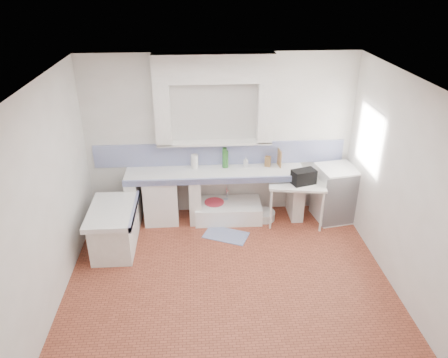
{
  "coord_description": "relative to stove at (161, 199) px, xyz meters",
  "views": [
    {
      "loc": [
        -0.38,
        -4.76,
        3.95
      ],
      "look_at": [
        0.0,
        1.0,
        1.1
      ],
      "focal_mm": 34.25,
      "sensor_mm": 36.0,
      "label": 1
    }
  ],
  "objects": [
    {
      "name": "wall_back",
      "position": [
        1.03,
        0.3,
        1.0
      ],
      "size": [
        4.5,
        0.0,
        4.5
      ],
      "primitive_type": "plane",
      "rotation": [
        1.57,
        0.0,
        0.0
      ],
      "color": "white",
      "rests_on": "ground"
    },
    {
      "name": "wall_right",
      "position": [
        3.28,
        -1.7,
        1.0
      ],
      "size": [
        0.0,
        4.5,
        4.5
      ],
      "primitive_type": "plane",
      "rotation": [
        1.57,
        0.0,
        -1.57
      ],
      "color": "white",
      "rests_on": "ground"
    },
    {
      "name": "ceiling",
      "position": [
        1.03,
        -1.7,
        2.4
      ],
      "size": [
        4.5,
        4.5,
        0.0
      ],
      "primitive_type": "plane",
      "rotation": [
        3.14,
        0.0,
        0.0
      ],
      "color": "white",
      "rests_on": "ground"
    },
    {
      "name": "bucket_blue",
      "position": [
        1.39,
        -0.06,
        -0.26
      ],
      "size": [
        0.35,
        0.35,
        0.29
      ],
      "primitive_type": "cylinder",
      "rotation": [
        0.0,
        0.0,
        0.12
      ],
      "color": "blue",
      "rests_on": "ground"
    },
    {
      "name": "wall_left",
      "position": [
        -1.22,
        -1.7,
        1.0
      ],
      "size": [
        0.0,
        4.5,
        4.5
      ],
      "primitive_type": "plane",
      "rotation": [
        1.57,
        0.0,
        1.57
      ],
      "color": "white",
      "rests_on": "ground"
    },
    {
      "name": "bucket_red",
      "position": [
        0.91,
        -0.0,
        -0.24
      ],
      "size": [
        0.39,
        0.39,
        0.32
      ],
      "primitive_type": "cylinder",
      "rotation": [
        0.0,
        0.0,
        0.16
      ],
      "color": "#D12F44",
      "rests_on": "ground"
    },
    {
      "name": "counter_pier_mid",
      "position": [
        0.58,
        -0.0,
        0.01
      ],
      "size": [
        0.2,
        0.55,
        0.82
      ],
      "primitive_type": "cube",
      "color": "white",
      "rests_on": "ground"
    },
    {
      "name": "counter_slab",
      "position": [
        0.93,
        -0.0,
        0.46
      ],
      "size": [
        3.0,
        0.6,
        0.08
      ],
      "primitive_type": "cube",
      "color": "white",
      "rests_on": "ground"
    },
    {
      "name": "peninsula_lip",
      "position": [
        -0.34,
        -0.8,
        0.26
      ],
      "size": [
        0.04,
        1.1,
        0.1
      ],
      "primitive_type": "cube",
      "color": "navy",
      "rests_on": "ground"
    },
    {
      "name": "knife_block",
      "position": [
        1.84,
        0.15,
        0.59
      ],
      "size": [
        0.11,
        0.1,
        0.18
      ],
      "primitive_type": "cube",
      "rotation": [
        0.0,
        0.0,
        -0.41
      ],
      "color": "olive",
      "rests_on": "counter_slab"
    },
    {
      "name": "counter_lip",
      "position": [
        0.93,
        -0.28,
        0.46
      ],
      "size": [
        3.0,
        0.04,
        0.1
      ],
      "primitive_type": "cube",
      "color": "navy",
      "rests_on": "ground"
    },
    {
      "name": "floor",
      "position": [
        1.03,
        -1.7,
        -0.4
      ],
      "size": [
        4.5,
        4.5,
        0.0
      ],
      "primitive_type": "plane",
      "color": "brown",
      "rests_on": "ground"
    },
    {
      "name": "soap_bottle",
      "position": [
        1.46,
        0.15,
        0.59
      ],
      "size": [
        0.09,
        0.09,
        0.18
      ],
      "primitive_type": "imported",
      "rotation": [
        0.0,
        0.0,
        -0.19
      ],
      "color": "white",
      "rests_on": "counter_slab"
    },
    {
      "name": "green_bottle_a",
      "position": [
        1.1,
        0.15,
        0.68
      ],
      "size": [
        0.09,
        0.09,
        0.36
      ],
      "primitive_type": "cylinder",
      "rotation": [
        0.0,
        0.0,
        0.2
      ],
      "color": "#296627",
      "rests_on": "counter_slab"
    },
    {
      "name": "alcove_mass",
      "position": [
        0.93,
        0.17,
        2.17
      ],
      "size": [
        1.9,
        0.25,
        0.45
      ],
      "primitive_type": "cube",
      "color": "white",
      "rests_on": "ground"
    },
    {
      "name": "rug",
      "position": [
        1.07,
        -0.58,
        -0.4
      ],
      "size": [
        0.81,
        0.65,
        0.01
      ],
      "primitive_type": "cube",
      "rotation": [
        0.0,
        0.0,
        -0.41
      ],
      "color": "#314289",
      "rests_on": "ground"
    },
    {
      "name": "lace_valance",
      "position": [
        3.31,
        -0.5,
        1.58
      ],
      "size": [
        0.01,
        0.84,
        0.24
      ],
      "primitive_type": "cube",
      "color": "white",
      "rests_on": "ground"
    },
    {
      "name": "fridge",
      "position": [
        2.99,
        -0.13,
        0.08
      ],
      "size": [
        0.72,
        0.72,
        0.96
      ],
      "primitive_type": "cube",
      "rotation": [
        0.0,
        0.0,
        0.17
      ],
      "color": "white",
      "rests_on": "ground"
    },
    {
      "name": "bucket_orange",
      "position": [
        1.16,
        -0.01,
        -0.27
      ],
      "size": [
        0.37,
        0.37,
        0.26
      ],
      "primitive_type": "cylinder",
      "rotation": [
        0.0,
        0.0,
        0.41
      ],
      "color": "red",
      "rests_on": "ground"
    },
    {
      "name": "counter_pier_right",
      "position": [
        2.33,
        -0.0,
        0.01
      ],
      "size": [
        0.2,
        0.55,
        0.82
      ],
      "primitive_type": "cube",
      "color": "white",
      "rests_on": "ground"
    },
    {
      "name": "peninsula_base",
      "position": [
        -0.67,
        -0.8,
        -0.09
      ],
      "size": [
        0.6,
        1.0,
        0.62
      ],
      "primitive_type": "cube",
      "color": "white",
      "rests_on": "ground"
    },
    {
      "name": "counter_pier_left",
      "position": [
        -0.47,
        -0.0,
        0.01
      ],
      "size": [
        0.2,
        0.55,
        0.82
      ],
      "primitive_type": "cube",
      "color": "white",
      "rests_on": "ground"
    },
    {
      "name": "sink",
      "position": [
        1.15,
        -0.04,
        -0.26
      ],
      "size": [
        1.15,
        0.63,
        0.27
      ],
      "primitive_type": "cube",
      "rotation": [
        0.0,
        0.0,
        -0.02
      ],
      "color": "white",
      "rests_on": "ground"
    },
    {
      "name": "stove",
      "position": [
        0.0,
        0.0,
        0.0
      ],
      "size": [
        0.58,
        0.56,
        0.8
      ],
      "primitive_type": "cube",
      "rotation": [
        0.0,
        0.0,
        0.02
      ],
      "color": "white",
      "rests_on": "ground"
    },
    {
      "name": "backsplash",
      "position": [
        1.03,
        0.28,
        0.7
      ],
      "size": [
        4.27,
        0.03,
        0.4
      ],
      "primitive_type": "cube",
      "color": "navy",
      "rests_on": "ground"
    },
    {
      "name": "water_bottle_b",
      "position": [
        1.33,
        0.15,
        -0.26
      ],
      "size": [
        0.09,
        0.09,
        0.27
      ],
      "primitive_type": "cylinder",
      "rotation": [
        0.0,
        0.0,
        -0.27
      ],
      "color": "silver",
      "rests_on": "ground"
    },
    {
      "name": "paper_towel",
      "position": [
        0.59,
        0.15,
        0.62
      ],
      "size": [
        0.15,
        0.15,
        0.24
      ],
      "primitive_type": "cylinder",
      "rotation": [
        0.0,
        0.0,
        0.28
      ],
      "color": "white",
      "rests_on": "counter_slab"
    },
    {
      "name": "wall_front",
      "position": [
        1.03,
        -3.7,
        1.0
      ],
      "size": [
        4.5,
        0.0,
        4.5
      ],
      "primitive_type": "plane",
      "rotation": [
        -1.57,
        0.0,
        0.0
      ],
      "color": "white",
      "rests_on": "ground"
    },
    {
      "name": "green_bottle_b",
      "position": [
        1.13,
        0.15,
        0.65
      ],
      "size": [
        0.08,
        0.08,
        0.3
      ],
      "primitive_type": "cylinder",
      "rotation": [
        0.0,
        0.0,
        -0.24
      ],
      "color": "#296627",
      "rests_on": "counter_slab"
    },
    {
      "name": "cutting_board",
      "position": [
        2.03,
        0.15,
        0.65
      ],
      "size": [
        0.04,
        0.22,
        0.29
      ],
      "primitive_type": "cube",
      "rotation": [
        0.0,
        0.0,
        0.07
      ],
      "color": "olive",
      "rests_on": "counter_slab"
    },
    {
      "name": "window_frame",
      "position": [
        3.46,
        -0.5,
        1.2
      ],
      "size": [
        0.35,
        0.86,
        1.06
      ],
      "primitive_type": "cube",
      "color": "#3D2313",
      "rests_on": "ground"
    },
    {
      "name": "basin_white",
      "position": [
        1.78,
        -0.11,
        -0.33
      ],
      "size": [
        0.39,
        0.39,
        0.15
      ],
      "primitive_type": "cylinder",
      "rotation": [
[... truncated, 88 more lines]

